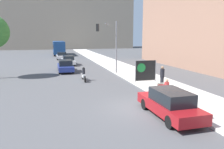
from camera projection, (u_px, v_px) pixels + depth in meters
The scene contains 13 objects.
ground_plane at pixel (143, 109), 13.04m from camera, with size 160.00×160.00×0.00m, color #4F4F51.
sidewalk_curb at pixel (124, 69), 28.31m from camera, with size 4.13×90.00×0.16m, color beige.
building_backdrop_far at pixel (58, 14), 76.55m from camera, with size 52.00×12.00×24.36m.
seated_protester at pixel (167, 87), 15.15m from camera, with size 0.99×0.77×1.20m.
jogger_on_sidewalk at pixel (162, 77), 17.43m from camera, with size 0.34×0.34×1.80m.
protest_banner at pixel (145, 71), 20.03m from camera, with size 2.06×0.06×1.95m.
traffic_light_pole at pixel (109, 39), 24.72m from camera, with size 2.24×2.01×5.82m.
parked_car_curbside at pixel (169, 104), 11.65m from camera, with size 1.72×4.61×1.49m.
car_on_road_nearest at pixel (65, 66), 26.59m from camera, with size 1.76×4.59×1.47m.
car_on_road_midblock at pixel (68, 60), 33.04m from camera, with size 1.77×4.70×1.41m.
car_on_road_distant at pixel (62, 56), 41.31m from camera, with size 1.82×4.22×1.37m.
city_bus_on_road at pixel (59, 47), 50.63m from camera, with size 2.47×10.02×3.16m.
motorcycle_on_road at pixel (84, 75), 21.26m from camera, with size 0.28×2.22×1.35m.
Camera 1 is at (-5.17, -11.52, 4.28)m, focal length 35.00 mm.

